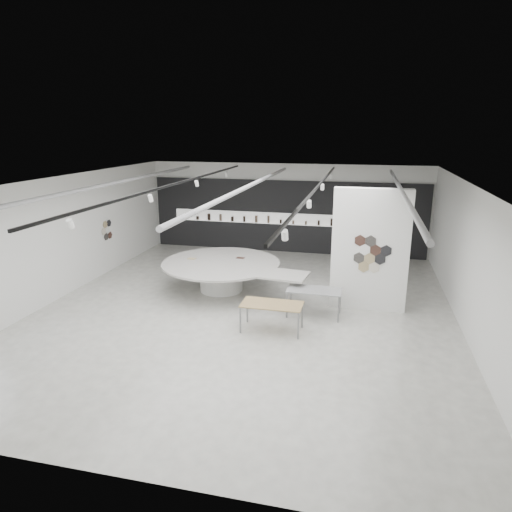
% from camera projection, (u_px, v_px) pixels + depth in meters
% --- Properties ---
extents(room, '(12.02, 14.02, 3.82)m').
position_uv_depth(room, '(242.00, 242.00, 13.04)').
color(room, beige).
rests_on(room, ground).
extents(back_wall_display, '(11.80, 0.27, 3.10)m').
position_uv_depth(back_wall_display, '(284.00, 217.00, 19.68)').
color(back_wall_display, black).
rests_on(back_wall_display, ground).
extents(partition_column, '(2.20, 0.38, 3.60)m').
position_uv_depth(partition_column, '(370.00, 250.00, 13.25)').
color(partition_column, white).
rests_on(partition_column, ground).
extents(display_island, '(5.16, 4.31, 1.00)m').
position_uv_depth(display_island, '(223.00, 272.00, 15.04)').
color(display_island, white).
rests_on(display_island, ground).
extents(sample_table_wood, '(1.62, 0.81, 0.76)m').
position_uv_depth(sample_table_wood, '(272.00, 306.00, 12.03)').
color(sample_table_wood, '#9D8151').
rests_on(sample_table_wood, ground).
extents(sample_table_stone, '(1.54, 0.78, 0.79)m').
position_uv_depth(sample_table_stone, '(314.00, 292.00, 12.99)').
color(sample_table_stone, gray).
rests_on(sample_table_stone, ground).
extents(kitchen_counter, '(1.50, 0.67, 1.15)m').
position_uv_depth(kitchen_counter, '(361.00, 249.00, 18.86)').
color(kitchen_counter, white).
rests_on(kitchen_counter, ground).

